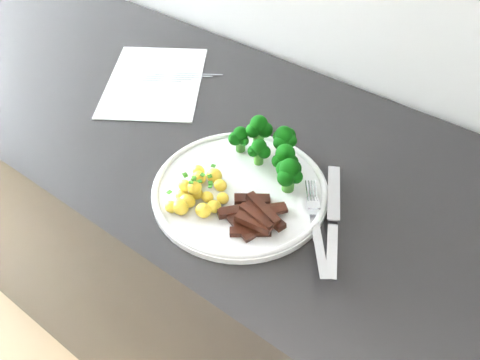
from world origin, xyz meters
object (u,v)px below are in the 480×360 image
(plate, at_px, (240,190))
(recipe_paper, at_px, (155,81))
(broccoli, at_px, (273,148))
(potatoes, at_px, (197,193))
(knife, at_px, (332,232))
(beef_strips, at_px, (256,215))
(counter, at_px, (227,276))
(fork, at_px, (317,230))

(plate, bearing_deg, recipe_paper, 155.80)
(broccoli, distance_m, potatoes, 0.15)
(potatoes, distance_m, knife, 0.22)
(potatoes, xyz_separation_m, beef_strips, (0.10, 0.02, -0.00))
(broccoli, height_order, knife, broccoli)
(beef_strips, height_order, knife, beef_strips)
(broccoli, bearing_deg, potatoes, -110.96)
(beef_strips, bearing_deg, plate, 146.76)
(recipe_paper, height_order, broccoli, broccoli)
(beef_strips, bearing_deg, knife, 25.37)
(recipe_paper, relative_size, knife, 1.62)
(recipe_paper, xyz_separation_m, beef_strips, (0.40, -0.19, 0.02))
(counter, relative_size, potatoes, 20.37)
(potatoes, xyz_separation_m, knife, (0.21, 0.07, -0.01))
(potatoes, bearing_deg, recipe_paper, 144.89)
(fork, xyz_separation_m, knife, (0.02, 0.02, -0.01))
(counter, xyz_separation_m, plate, (0.11, -0.09, 0.45))
(counter, distance_m, plate, 0.47)
(broccoli, xyz_separation_m, knife, (0.15, -0.06, -0.04))
(recipe_paper, xyz_separation_m, knife, (0.51, -0.14, 0.01))
(potatoes, relative_size, beef_strips, 1.10)
(counter, bearing_deg, plate, -39.80)
(beef_strips, bearing_deg, counter, 142.33)
(potatoes, relative_size, knife, 0.55)
(potatoes, bearing_deg, beef_strips, 11.12)
(plate, xyz_separation_m, broccoli, (0.01, 0.08, 0.04))
(beef_strips, xyz_separation_m, knife, (0.11, 0.05, -0.01))
(broccoli, xyz_separation_m, potatoes, (-0.05, -0.13, -0.03))
(recipe_paper, height_order, fork, fork)
(beef_strips, distance_m, knife, 0.12)
(broccoli, bearing_deg, recipe_paper, 167.54)
(counter, distance_m, fork, 0.54)
(broccoli, distance_m, fork, 0.16)
(potatoes, bearing_deg, fork, 14.97)
(counter, distance_m, knife, 0.53)
(counter, relative_size, broccoli, 14.42)
(broccoli, xyz_separation_m, fork, (0.14, -0.08, -0.03))
(counter, bearing_deg, beef_strips, -37.67)
(counter, xyz_separation_m, fork, (0.26, -0.10, 0.46))
(knife, bearing_deg, counter, 163.64)
(recipe_paper, relative_size, fork, 2.07)
(plate, xyz_separation_m, knife, (0.17, 0.01, 0.00))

